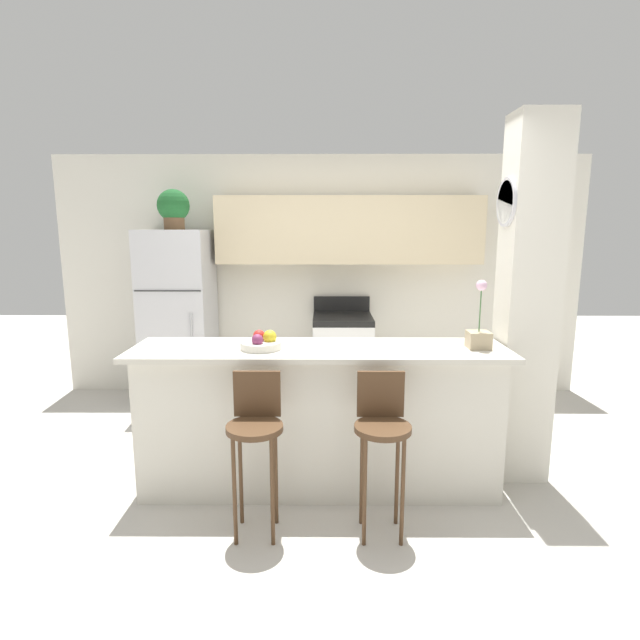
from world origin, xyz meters
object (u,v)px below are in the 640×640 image
at_px(fruit_bowl, 262,343).
at_px(orchid_vase, 479,333).
at_px(bar_stool_left, 256,430).
at_px(bar_stool_right, 382,431).
at_px(stove_range, 342,358).
at_px(potted_plant_on_fridge, 173,208).
at_px(refrigerator, 179,318).

bearing_deg(fruit_bowl, orchid_vase, 1.15).
height_order(orchid_vase, fruit_bowl, orchid_vase).
relative_size(bar_stool_left, bar_stool_right, 1.00).
bearing_deg(bar_stool_left, stove_range, 75.54).
bearing_deg(bar_stool_right, fruit_bowl, 147.61).
bearing_deg(stove_range, potted_plant_on_fridge, -179.30).
bearing_deg(bar_stool_right, bar_stool_left, 180.00).
xyz_separation_m(refrigerator, bar_stool_left, (1.08, -2.28, -0.25)).
height_order(bar_stool_right, potted_plant_on_fridge, potted_plant_on_fridge).
xyz_separation_m(orchid_vase, fruit_bowl, (-1.44, -0.03, -0.06)).
xyz_separation_m(bar_stool_left, potted_plant_on_fridge, (-1.08, 2.28, 1.36)).
distance_m(potted_plant_on_fridge, fruit_bowl, 2.30).
xyz_separation_m(refrigerator, fruit_bowl, (1.07, -1.80, 0.16)).
distance_m(stove_range, orchid_vase, 2.08).
relative_size(stove_range, potted_plant_on_fridge, 2.73).
xyz_separation_m(bar_stool_left, fruit_bowl, (-0.01, 0.48, 0.41)).
distance_m(stove_range, bar_stool_left, 2.38).
relative_size(potted_plant_on_fridge, fruit_bowl, 1.45).
distance_m(bar_stool_left, potted_plant_on_fridge, 2.87).
height_order(stove_range, fruit_bowl, fruit_bowl).
xyz_separation_m(stove_range, potted_plant_on_fridge, (-1.68, -0.02, 1.53)).
bearing_deg(potted_plant_on_fridge, fruit_bowl, -59.37).
distance_m(refrigerator, stove_range, 1.73).
relative_size(refrigerator, bar_stool_right, 1.85).
bearing_deg(orchid_vase, refrigerator, 144.70).
bearing_deg(fruit_bowl, bar_stool_right, -32.39).
bearing_deg(orchid_vase, potted_plant_on_fridge, 144.70).
height_order(bar_stool_left, bar_stool_right, same).
bearing_deg(bar_stool_right, potted_plant_on_fridge, 128.56).
xyz_separation_m(refrigerator, stove_range, (1.68, 0.02, -0.43)).
relative_size(bar_stool_left, fruit_bowl, 3.57).
bearing_deg(stove_range, bar_stool_right, -86.46).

